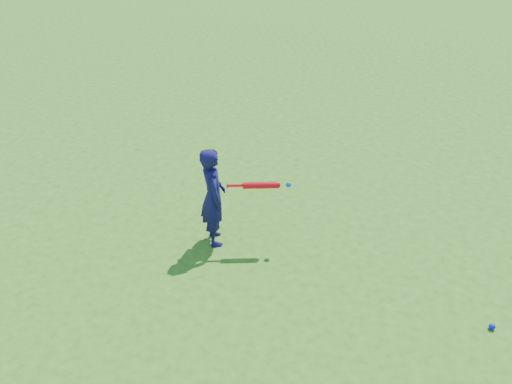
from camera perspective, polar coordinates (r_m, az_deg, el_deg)
ground at (r=7.12m, az=2.78°, el=-3.97°), size 80.00×80.00×0.00m
child at (r=6.64m, az=-4.32°, el=-0.47°), size 0.45×0.53×1.23m
ground_ball_blue at (r=6.21m, az=22.53°, el=-12.31°), size 0.07×0.07×0.07m
bat_swing at (r=6.51m, az=0.69°, el=0.70°), size 0.73×0.21×0.08m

